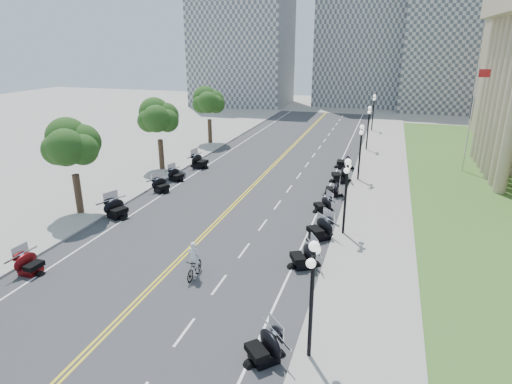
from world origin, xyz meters
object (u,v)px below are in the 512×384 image
(bicycle, at_px, (194,268))
(cyclist_rider, at_px, (193,244))
(flagpole, at_px, (470,120))
(motorcycle_n_3, at_px, (264,346))

(bicycle, xyz_separation_m, cyclist_rider, (0.00, 0.00, 1.41))
(flagpole, bearing_deg, cyclist_rider, -122.46)
(flagpole, xyz_separation_m, cyclist_rider, (-16.32, -25.66, -3.03))
(bicycle, distance_m, cyclist_rider, 1.41)
(motorcycle_n_3, distance_m, cyclist_rider, 7.36)
(flagpole, distance_m, bicycle, 30.74)
(cyclist_rider, bearing_deg, motorcycle_n_3, 136.58)
(motorcycle_n_3, xyz_separation_m, bicycle, (-5.26, 4.98, -0.11))
(flagpole, bearing_deg, bicycle, -122.46)
(bicycle, relative_size, cyclist_rider, 1.09)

